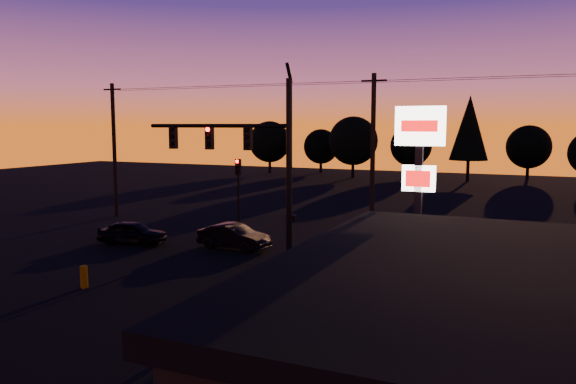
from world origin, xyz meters
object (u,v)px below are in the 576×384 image
at_px(secondary_signal, 238,186).
at_px(bollard, 84,277).
at_px(traffic_signal_mast, 253,158).
at_px(car_mid, 234,236).
at_px(car_left, 132,233).
at_px(pylon_sign, 419,168).
at_px(car_right, 381,241).

height_order(secondary_signal, bollard, secondary_signal).
relative_size(traffic_signal_mast, car_mid, 2.26).
relative_size(bollard, car_left, 0.24).
height_order(pylon_sign, car_mid, pylon_sign).
bearing_deg(car_left, car_right, -91.84).
height_order(bollard, car_left, car_left).
bearing_deg(bollard, car_left, 116.83).
bearing_deg(bollard, car_right, 46.45).
bearing_deg(car_right, traffic_signal_mast, -21.53).
distance_m(car_mid, car_right, 7.42).
bearing_deg(pylon_sign, secondary_signal, 140.23).
bearing_deg(secondary_signal, traffic_signal_mast, -56.81).
relative_size(car_left, car_mid, 0.94).
bearing_deg(car_right, secondary_signal, -89.38).
height_order(bollard, car_right, car_right).
xyz_separation_m(traffic_signal_mast, secondary_signal, (-4.90, 7.49, -2.07)).
relative_size(car_left, car_right, 0.67).
bearing_deg(car_mid, secondary_signal, 29.64).
bearing_deg(car_mid, car_right, -76.10).
bearing_deg(car_mid, traffic_signal_mast, -137.52).
xyz_separation_m(pylon_sign, car_mid, (-10.61, 7.00, -4.29)).
bearing_deg(bollard, pylon_sign, 6.39).
distance_m(secondary_signal, bollard, 11.64).
relative_size(car_mid, car_right, 0.71).
height_order(traffic_signal_mast, pylon_sign, traffic_signal_mast).
bearing_deg(car_left, pylon_sign, -122.45).
xyz_separation_m(pylon_sign, car_left, (-16.02, 5.77, -4.30)).
relative_size(secondary_signal, car_mid, 1.15).
bearing_deg(car_right, car_mid, -68.50).
height_order(traffic_signal_mast, car_left, traffic_signal_mast).
distance_m(car_left, car_right, 12.97).
relative_size(secondary_signal, car_right, 0.82).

